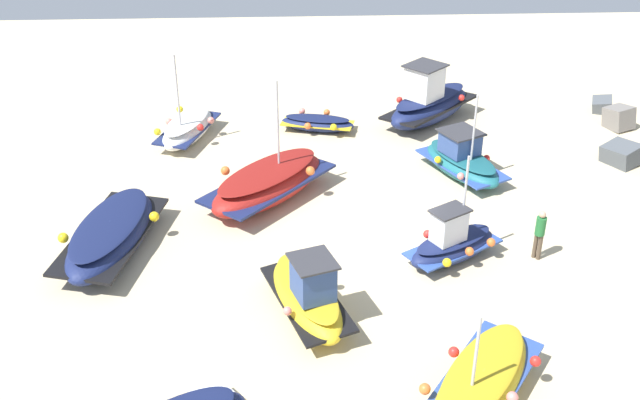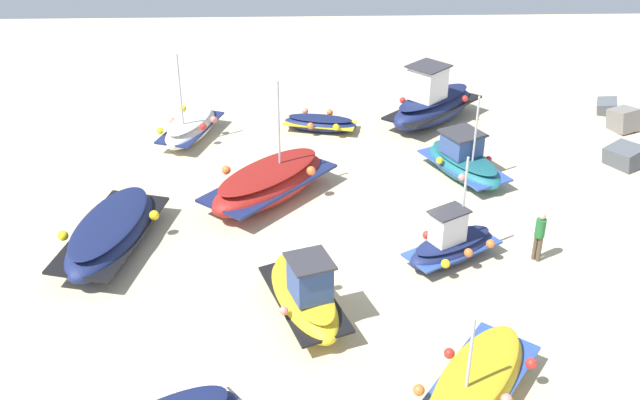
{
  "view_description": "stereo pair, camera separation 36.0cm",
  "coord_description": "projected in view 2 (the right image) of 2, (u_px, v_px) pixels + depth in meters",
  "views": [
    {
      "loc": [
        21.52,
        -3.07,
        13.87
      ],
      "look_at": [
        -1.6,
        -2.0,
        0.9
      ],
      "focal_mm": 43.35,
      "sensor_mm": 36.0,
      "label": 1
    },
    {
      "loc": [
        21.54,
        -2.71,
        13.87
      ],
      "look_at": [
        -1.6,
        -2.0,
        0.9
      ],
      "focal_mm": 43.35,
      "sensor_mm": 36.0,
      "label": 2
    }
  ],
  "objects": [
    {
      "name": "ground_plane",
      "position": [
        382.0,
        246.0,
        25.63
      ],
      "size": [
        54.51,
        54.51,
        0.0
      ],
      "primitive_type": "plane",
      "color": "beige"
    },
    {
      "name": "fishing_boat_0",
      "position": [
        111.0,
        233.0,
        25.17
      ],
      "size": [
        5.75,
        3.15,
        1.24
      ],
      "rotation": [
        0.0,
        0.0,
        6.08
      ],
      "color": "navy",
      "rests_on": "ground_plane"
    },
    {
      "name": "fishing_boat_1",
      "position": [
        432.0,
        104.0,
        34.1
      ],
      "size": [
        4.94,
        4.99,
        2.86
      ],
      "rotation": [
        0.0,
        0.0,
        5.49
      ],
      "color": "navy",
      "rests_on": "ground_plane"
    },
    {
      "name": "fishing_boat_2",
      "position": [
        452.0,
        245.0,
        24.6
      ],
      "size": [
        2.8,
        3.5,
        3.62
      ],
      "rotation": [
        0.0,
        0.0,
        5.26
      ],
      "color": "navy",
      "rests_on": "ground_plane"
    },
    {
      "name": "fishing_boat_4",
      "position": [
        269.0,
        182.0,
        28.1
      ],
      "size": [
        5.53,
        5.21,
        4.46
      ],
      "rotation": [
        0.0,
        0.0,
        5.57
      ],
      "color": "maroon",
      "rests_on": "ground_plane"
    },
    {
      "name": "fishing_boat_5",
      "position": [
        475.0,
        386.0,
        18.97
      ],
      "size": [
        4.94,
        4.18,
        3.16
      ],
      "rotation": [
        0.0,
        0.0,
        2.53
      ],
      "color": "gold",
      "rests_on": "ground_plane"
    },
    {
      "name": "fishing_boat_6",
      "position": [
        463.0,
        161.0,
        29.72
      ],
      "size": [
        4.28,
        3.24,
        3.52
      ],
      "rotation": [
        0.0,
        0.0,
        3.61
      ],
      "color": "#1E6670",
      "rests_on": "ground_plane"
    },
    {
      "name": "fishing_boat_7",
      "position": [
        305.0,
        295.0,
        22.06
      ],
      "size": [
        4.44,
        2.83,
        2.24
      ],
      "rotation": [
        0.0,
        0.0,
        0.33
      ],
      "color": "gold",
      "rests_on": "ground_plane"
    },
    {
      "name": "fishing_boat_8",
      "position": [
        191.0,
        127.0,
        32.82
      ],
      "size": [
        4.24,
        2.63,
        3.99
      ],
      "rotation": [
        0.0,
        0.0,
        2.83
      ],
      "color": "white",
      "rests_on": "ground_plane"
    },
    {
      "name": "fishing_boat_9",
      "position": [
        320.0,
        123.0,
        33.68
      ],
      "size": [
        2.1,
        3.42,
        0.75
      ],
      "rotation": [
        0.0,
        0.0,
        1.33
      ],
      "color": "navy",
      "rests_on": "ground_plane"
    },
    {
      "name": "person_walking",
      "position": [
        540.0,
        233.0,
        24.44
      ],
      "size": [
        0.32,
        0.32,
        1.73
      ],
      "rotation": [
        0.0,
        0.0,
        5.46
      ],
      "color": "brown",
      "rests_on": "ground_plane"
    }
  ]
}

